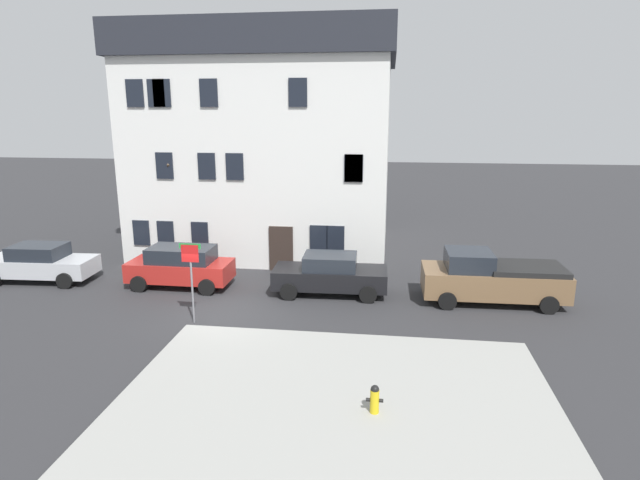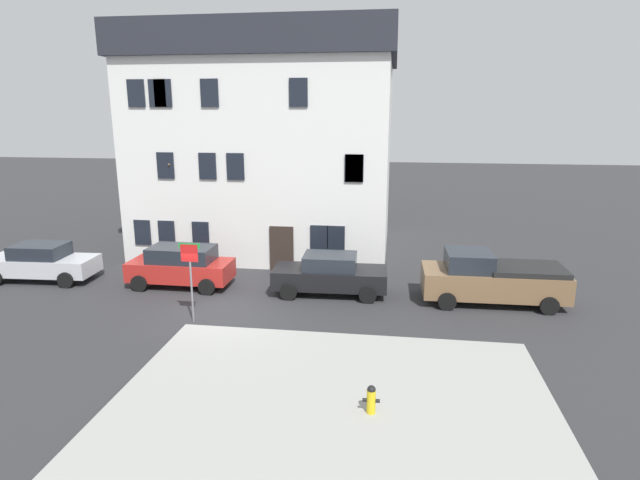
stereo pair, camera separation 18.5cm
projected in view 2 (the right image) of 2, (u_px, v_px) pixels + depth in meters
ground_plane at (220, 313)px, 19.13m from camera, size 120.00×120.00×0.00m
sidewalk_slab at (333, 402)px, 13.18m from camera, size 11.13×8.19×0.12m
building_main at (270, 142)px, 27.51m from camera, size 13.06×9.48×11.19m
tree_bare_near at (189, 182)px, 25.23m from camera, size 3.12×3.13×7.20m
tree_bare_mid at (292, 188)px, 24.53m from camera, size 1.91×1.71×7.62m
tree_bare_far at (299, 177)px, 24.82m from camera, size 2.31×2.28×8.77m
car_silver_sedan at (41, 262)px, 22.71m from camera, size 4.74×2.16×1.63m
car_red_wagon at (181, 266)px, 21.91m from camera, size 4.29×2.01×1.73m
car_black_sedan at (330, 274)px, 21.00m from camera, size 4.61×2.10×1.65m
pickup_truck_brown at (492, 278)px, 20.03m from camera, size 5.39×2.38×2.01m
fire_hydrant at (371, 399)px, 12.53m from camera, size 0.42×0.22×0.72m
street_sign_pole at (190, 268)px, 17.88m from camera, size 0.76×0.07×2.86m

